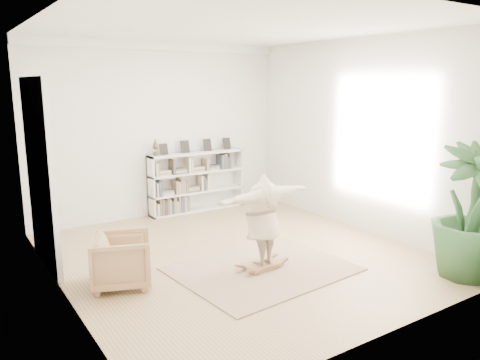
# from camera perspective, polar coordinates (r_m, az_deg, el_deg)

# --- Properties ---
(floor) EXTENTS (6.00, 6.00, 0.00)m
(floor) POSITION_cam_1_polar(r_m,az_deg,el_deg) (7.79, -0.20, -9.05)
(floor) COLOR #94704C
(floor) RESTS_ON ground
(room_shell) EXTENTS (6.00, 6.00, 6.00)m
(room_shell) POSITION_cam_1_polar(r_m,az_deg,el_deg) (9.91, -9.92, 15.85)
(room_shell) COLOR silver
(room_shell) RESTS_ON floor
(doors) EXTENTS (0.09, 1.78, 2.92)m
(doors) POSITION_cam_1_polar(r_m,az_deg,el_deg) (7.64, -23.12, 0.48)
(doors) COLOR white
(doors) RESTS_ON floor
(bookshelf) EXTENTS (2.20, 0.35, 1.64)m
(bookshelf) POSITION_cam_1_polar(r_m,az_deg,el_deg) (10.32, -5.31, -0.26)
(bookshelf) COLOR silver
(bookshelf) RESTS_ON floor
(armchair) EXTENTS (1.03, 1.01, 0.73)m
(armchair) POSITION_cam_1_polar(r_m,az_deg,el_deg) (6.75, -14.21, -9.46)
(armchair) COLOR tan
(armchair) RESTS_ON floor
(rug) EXTENTS (2.65, 2.20, 0.02)m
(rug) POSITION_cam_1_polar(r_m,az_deg,el_deg) (7.21, 2.71, -10.76)
(rug) COLOR tan
(rug) RESTS_ON floor
(rocker_board) EXTENTS (0.58, 0.38, 0.12)m
(rocker_board) POSITION_cam_1_polar(r_m,az_deg,el_deg) (7.18, 2.71, -10.30)
(rocker_board) COLOR brown
(rocker_board) RESTS_ON rug
(person) EXTENTS (1.72, 0.60, 1.38)m
(person) POSITION_cam_1_polar(r_m,az_deg,el_deg) (6.94, 2.77, -4.52)
(person) COLOR beige
(person) RESTS_ON rocker_board
(houseplant) EXTENTS (1.41, 1.41, 1.94)m
(houseplant) POSITION_cam_1_polar(r_m,az_deg,el_deg) (7.44, 26.36, -3.47)
(houseplant) COLOR #295128
(houseplant) RESTS_ON floor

